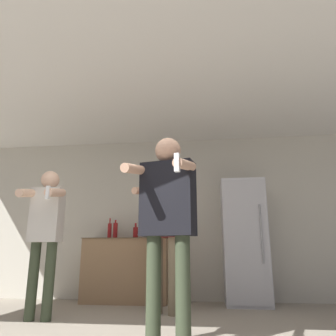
% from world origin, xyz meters
% --- Properties ---
extents(wall_back, '(7.00, 0.06, 2.55)m').
position_xyz_m(wall_back, '(0.00, 3.27, 1.27)').
color(wall_back, beige).
rests_on(wall_back, ground_plane).
extents(ceiling_slab, '(7.00, 3.76, 0.05)m').
position_xyz_m(ceiling_slab, '(0.00, 1.62, 2.57)').
color(ceiling_slab, silver).
rests_on(ceiling_slab, wall_back).
extents(refrigerator, '(0.61, 0.67, 1.74)m').
position_xyz_m(refrigerator, '(1.25, 2.93, 0.87)').
color(refrigerator, silver).
rests_on(refrigerator, ground_plane).
extents(counter, '(1.28, 0.54, 0.92)m').
position_xyz_m(counter, '(-0.49, 2.99, 0.46)').
color(counter, '#997551').
rests_on(counter, ground_plane).
extents(bottle_brown_liquor, '(0.07, 0.07, 0.23)m').
position_xyz_m(bottle_brown_liquor, '(-0.37, 3.01, 1.01)').
color(bottle_brown_liquor, maroon).
rests_on(bottle_brown_liquor, counter).
extents(bottle_short_whiskey, '(0.07, 0.07, 0.30)m').
position_xyz_m(bottle_short_whiskey, '(-0.69, 3.01, 1.05)').
color(bottle_short_whiskey, maroon).
rests_on(bottle_short_whiskey, counter).
extents(bottle_amber_bourbon, '(0.08, 0.08, 0.36)m').
position_xyz_m(bottle_amber_bourbon, '(-0.07, 3.01, 1.06)').
color(bottle_amber_bourbon, black).
rests_on(bottle_amber_bourbon, counter).
extents(bottle_clear_vodka, '(0.06, 0.06, 0.31)m').
position_xyz_m(bottle_clear_vodka, '(-0.78, 3.01, 1.04)').
color(bottle_clear_vodka, maroon).
rests_on(bottle_clear_vodka, counter).
extents(person_woman_foreground, '(0.59, 0.61, 1.69)m').
position_xyz_m(person_woman_foreground, '(0.41, 0.73, 1.03)').
color(person_woman_foreground, '#38422D').
rests_on(person_woman_foreground, ground_plane).
extents(person_man_side, '(0.42, 0.47, 1.64)m').
position_xyz_m(person_man_side, '(-1.09, 1.56, 1.00)').
color(person_man_side, '#38422D').
rests_on(person_man_side, ground_plane).
extents(person_spectator_back, '(0.62, 0.65, 1.75)m').
position_xyz_m(person_spectator_back, '(0.20, 2.10, 1.03)').
color(person_spectator_back, '#75664C').
rests_on(person_spectator_back, ground_plane).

